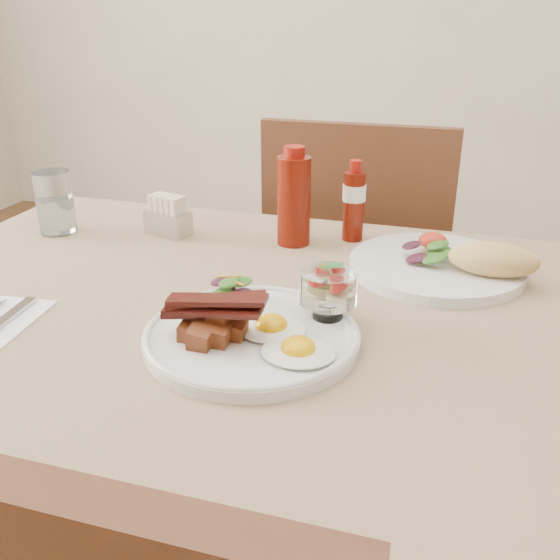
# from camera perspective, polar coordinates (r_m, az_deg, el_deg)

# --- Properties ---
(table) EXTENTS (1.33, 0.88, 0.75)m
(table) POSITION_cam_1_polar(r_m,az_deg,el_deg) (0.92, 0.27, -8.24)
(table) COLOR #522C19
(table) RESTS_ON ground
(chair_far) EXTENTS (0.42, 0.42, 0.93)m
(chair_far) POSITION_cam_1_polar(r_m,az_deg,el_deg) (1.56, 7.23, -0.13)
(chair_far) COLOR #522C19
(chair_far) RESTS_ON ground
(main_plate) EXTENTS (0.28, 0.28, 0.02)m
(main_plate) POSITION_cam_1_polar(r_m,az_deg,el_deg) (0.81, -2.60, -5.23)
(main_plate) COLOR silver
(main_plate) RESTS_ON table
(fried_eggs) EXTENTS (0.15, 0.14, 0.03)m
(fried_eggs) POSITION_cam_1_polar(r_m,az_deg,el_deg) (0.78, 0.38, -5.32)
(fried_eggs) COLOR white
(fried_eggs) RESTS_ON main_plate
(bacon_potato_pile) EXTENTS (0.14, 0.08, 0.06)m
(bacon_potato_pile) POSITION_cam_1_polar(r_m,az_deg,el_deg) (0.78, -6.18, -3.62)
(bacon_potato_pile) COLOR brown
(bacon_potato_pile) RESTS_ON main_plate
(side_salad) EXTENTS (0.07, 0.06, 0.04)m
(side_salad) POSITION_cam_1_polar(r_m,az_deg,el_deg) (0.88, -4.38, -0.97)
(side_salad) COLOR #1B4512
(side_salad) RESTS_ON main_plate
(fruit_cup) EXTENTS (0.08, 0.08, 0.08)m
(fruit_cup) POSITION_cam_1_polar(r_m,az_deg,el_deg) (0.83, 4.45, -0.69)
(fruit_cup) COLOR white
(fruit_cup) RESTS_ON main_plate
(second_plate) EXTENTS (0.30, 0.28, 0.07)m
(second_plate) POSITION_cam_1_polar(r_m,az_deg,el_deg) (1.05, 15.24, 1.50)
(second_plate) COLOR silver
(second_plate) RESTS_ON table
(ketchup_bottle) EXTENTS (0.06, 0.06, 0.18)m
(ketchup_bottle) POSITION_cam_1_polar(r_m,az_deg,el_deg) (1.12, 1.28, 7.40)
(ketchup_bottle) COLOR #5A0F05
(ketchup_bottle) RESTS_ON table
(hot_sauce_bottle) EXTENTS (0.04, 0.04, 0.15)m
(hot_sauce_bottle) POSITION_cam_1_polar(r_m,az_deg,el_deg) (1.16, 6.77, 7.09)
(hot_sauce_bottle) COLOR #5A0F05
(hot_sauce_bottle) RESTS_ON table
(sugar_caddy) EXTENTS (0.09, 0.07, 0.08)m
(sugar_caddy) POSITION_cam_1_polar(r_m,az_deg,el_deg) (1.20, -10.21, 5.63)
(sugar_caddy) COLOR #BBBCC0
(sugar_caddy) RESTS_ON table
(water_glass) EXTENTS (0.07, 0.07, 0.12)m
(water_glass) POSITION_cam_1_polar(r_m,az_deg,el_deg) (1.27, -19.85, 6.39)
(water_glass) COLOR white
(water_glass) RESTS_ON table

